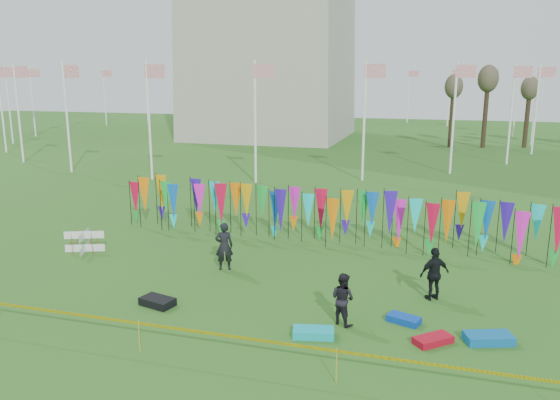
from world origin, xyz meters
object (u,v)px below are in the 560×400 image
(box_kite, at_px, (84,241))
(kite_bag_black, at_px, (158,302))
(person_right, at_px, (434,274))
(kite_bag_turquoise, at_px, (313,333))
(kite_bag_red, at_px, (433,340))
(kite_bag_blue, at_px, (404,319))
(person_left, at_px, (224,246))
(person_mid, at_px, (343,299))
(kite_bag_teal, at_px, (489,338))

(box_kite, xyz_separation_m, kite_bag_black, (5.43, -3.91, -0.32))
(box_kite, xyz_separation_m, person_right, (13.69, -0.99, 0.42))
(kite_bag_turquoise, bearing_deg, kite_bag_red, 9.41)
(person_right, relative_size, kite_bag_blue, 1.87)
(box_kite, relative_size, kite_bag_turquoise, 0.79)
(box_kite, distance_m, person_left, 6.25)
(kite_bag_blue, xyz_separation_m, kite_bag_red, (0.84, -1.08, 0.00))
(box_kite, bearing_deg, person_mid, -17.61)
(person_left, height_order, kite_bag_black, person_left)
(box_kite, height_order, kite_bag_red, box_kite)
(person_mid, xyz_separation_m, kite_bag_teal, (3.98, -0.03, -0.65))
(box_kite, distance_m, kite_bag_blue, 13.25)
(kite_bag_red, bearing_deg, person_left, 153.52)
(kite_bag_black, bearing_deg, kite_bag_teal, 1.92)
(kite_bag_red, height_order, kite_bag_black, kite_bag_black)
(person_mid, relative_size, kite_bag_teal, 1.22)
(person_left, xyz_separation_m, person_right, (7.46, -0.69, -0.04))
(kite_bag_turquoise, height_order, kite_bag_black, kite_bag_black)
(kite_bag_turquoise, bearing_deg, box_kite, 156.60)
(person_left, bearing_deg, kite_bag_turquoise, 112.89)
(person_left, relative_size, kite_bag_blue, 1.95)
(kite_bag_black, relative_size, kite_bag_teal, 0.84)
(kite_bag_turquoise, xyz_separation_m, kite_bag_black, (-5.15, 0.67, 0.01))
(person_mid, bearing_deg, kite_bag_red, -162.27)
(kite_bag_turquoise, height_order, kite_bag_blue, kite_bag_turquoise)
(box_kite, xyz_separation_m, kite_bag_blue, (12.90, -2.98, -0.35))
(person_mid, distance_m, kite_bag_teal, 4.04)
(box_kite, distance_m, kite_bag_black, 6.70)
(person_left, height_order, kite_bag_red, person_left)
(person_right, bearing_deg, kite_bag_blue, 35.34)
(kite_bag_red, relative_size, kite_bag_teal, 0.84)
(person_left, relative_size, kite_bag_black, 1.71)
(kite_bag_red, relative_size, kite_bag_black, 1.00)
(kite_bag_black, height_order, kite_bag_teal, kite_bag_black)
(box_kite, bearing_deg, kite_bag_blue, -12.99)
(kite_bag_black, bearing_deg, person_left, 77.60)
(kite_bag_turquoise, bearing_deg, kite_bag_blue, 34.52)
(box_kite, height_order, kite_bag_teal, box_kite)
(person_mid, bearing_deg, kite_bag_black, 32.29)
(box_kite, height_order, kite_bag_turquoise, box_kite)
(kite_bag_teal, bearing_deg, kite_bag_red, -161.86)
(person_right, distance_m, kite_bag_red, 3.15)
(kite_bag_turquoise, bearing_deg, kite_bag_teal, 12.19)
(person_left, distance_m, kite_bag_red, 8.44)
(person_mid, xyz_separation_m, kite_bag_blue, (1.71, 0.58, -0.67))
(kite_bag_blue, relative_size, kite_bag_black, 0.87)
(person_right, distance_m, kite_bag_black, 8.79)
(person_left, relative_size, kite_bag_teal, 1.43)
(box_kite, xyz_separation_m, kite_bag_teal, (15.18, -3.58, -0.33))
(person_left, height_order, kite_bag_turquoise, person_left)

